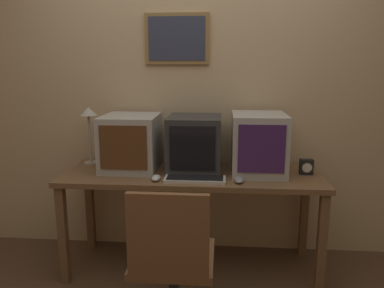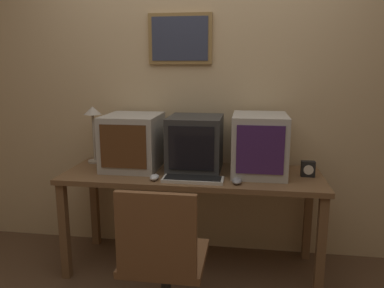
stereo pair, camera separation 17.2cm
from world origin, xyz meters
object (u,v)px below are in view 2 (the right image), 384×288
object	(u,v)px
monitor_left	(133,141)
monitor_center	(195,143)
mouse_near_keyboard	(237,181)
desk_clock	(308,169)
office_chair	(163,273)
mouse_far_corner	(154,177)
desk_lamp	(93,120)
keyboard_main	(193,179)
monitor_right	(259,144)

from	to	relation	value
monitor_left	monitor_center	xyz separation A→B (m)	(0.47, 0.00, -0.00)
mouse_near_keyboard	desk_clock	size ratio (longest dim) A/B	1.10
monitor_left	office_chair	size ratio (longest dim) A/B	0.51
mouse_far_corner	office_chair	distance (m)	0.68
monitor_center	office_chair	bearing A→B (deg)	-93.99
mouse_near_keyboard	desk_lamp	world-z (taller)	desk_lamp
mouse_far_corner	office_chair	bearing A→B (deg)	-71.91
monitor_left	office_chair	world-z (taller)	monitor_left
monitor_center	mouse_far_corner	xyz separation A→B (m)	(-0.23, -0.28, -0.18)
keyboard_main	mouse_near_keyboard	size ratio (longest dim) A/B	3.41
mouse_far_corner	office_chair	world-z (taller)	office_chair
monitor_center	desk_clock	distance (m)	0.80
keyboard_main	desk_lamp	xyz separation A→B (m)	(-0.83, 0.38, 0.32)
monitor_left	desk_clock	bearing A→B (deg)	-2.28
mouse_far_corner	desk_lamp	bearing A→B (deg)	146.10
monitor_left	desk_lamp	size ratio (longest dim) A/B	1.03
mouse_near_keyboard	monitor_center	bearing A→B (deg)	138.25
monitor_left	monitor_center	size ratio (longest dim) A/B	1.10
monitor_right	office_chair	distance (m)	1.10
monitor_right	office_chair	xyz separation A→B (m)	(-0.51, -0.81, -0.56)
monitor_left	mouse_far_corner	world-z (taller)	monitor_left
monitor_center	office_chair	size ratio (longest dim) A/B	0.46
monitor_right	mouse_far_corner	xyz separation A→B (m)	(-0.69, -0.26, -0.19)
mouse_near_keyboard	office_chair	size ratio (longest dim) A/B	0.13
monitor_left	keyboard_main	size ratio (longest dim) A/B	1.12
monitor_left	mouse_far_corner	size ratio (longest dim) A/B	4.43
mouse_near_keyboard	desk_lamp	distance (m)	1.23
mouse_near_keyboard	desk_clock	bearing A→B (deg)	25.35
monitor_left	monitor_center	world-z (taller)	monitor_left
mouse_near_keyboard	desk_lamp	xyz separation A→B (m)	(-1.12, 0.38, 0.32)
desk_clock	desk_lamp	xyz separation A→B (m)	(-1.60, 0.15, 0.28)
desk_lamp	office_chair	world-z (taller)	desk_lamp
keyboard_main	desk_lamp	bearing A→B (deg)	155.71
mouse_far_corner	desk_lamp	size ratio (longest dim) A/B	0.23
desk_lamp	keyboard_main	bearing A→B (deg)	-24.29
mouse_far_corner	mouse_near_keyboard	bearing A→B (deg)	0.75
monitor_center	mouse_far_corner	size ratio (longest dim) A/B	4.04
desk_lamp	desk_clock	bearing A→B (deg)	-5.53
monitor_right	desk_clock	world-z (taller)	monitor_right
mouse_far_corner	desk_clock	bearing A→B (deg)	12.83
keyboard_main	monitor_right	bearing A→B (deg)	30.37
monitor_center	desk_lamp	size ratio (longest dim) A/B	0.94
desk_clock	office_chair	xyz separation A→B (m)	(-0.85, -0.78, -0.40)
monitor_center	mouse_far_corner	bearing A→B (deg)	-129.49
keyboard_main	desk_clock	bearing A→B (deg)	16.17
monitor_left	desk_clock	size ratio (longest dim) A/B	4.22
office_chair	monitor_center	bearing A→B (deg)	86.01
mouse_near_keyboard	mouse_far_corner	world-z (taller)	mouse_far_corner
office_chair	desk_clock	bearing A→B (deg)	42.52
monitor_center	office_chair	distance (m)	0.99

